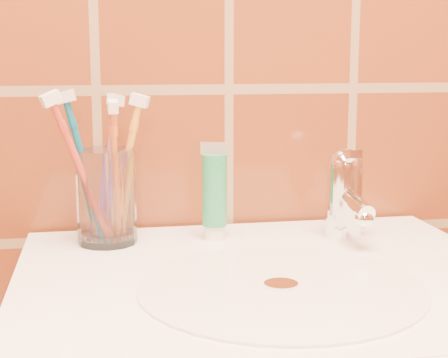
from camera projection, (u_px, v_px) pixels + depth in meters
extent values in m
cube|color=white|center=(268.00, 341.00, 0.78)|extent=(0.56, 0.46, 0.16)
cylinder|color=silver|center=(281.00, 287.00, 0.71)|extent=(0.30, 0.30, 0.00)
cylinder|color=white|center=(281.00, 285.00, 0.71)|extent=(0.04, 0.04, 0.00)
cylinder|color=white|center=(106.00, 197.00, 0.87)|extent=(0.09, 0.09, 0.12)
cylinder|color=white|center=(215.00, 232.00, 0.90)|extent=(0.03, 0.03, 0.02)
cylinder|color=#1C7745|center=(214.00, 190.00, 0.89)|extent=(0.03, 0.03, 0.09)
cube|color=beige|center=(214.00, 148.00, 0.88)|extent=(0.04, 0.00, 0.02)
cylinder|color=white|center=(344.00, 202.00, 0.91)|extent=(0.05, 0.05, 0.09)
sphere|color=white|center=(345.00, 167.00, 0.90)|extent=(0.05, 0.05, 0.05)
cylinder|color=white|center=(355.00, 202.00, 0.87)|extent=(0.02, 0.09, 0.03)
cube|color=white|center=(349.00, 154.00, 0.88)|extent=(0.02, 0.06, 0.01)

